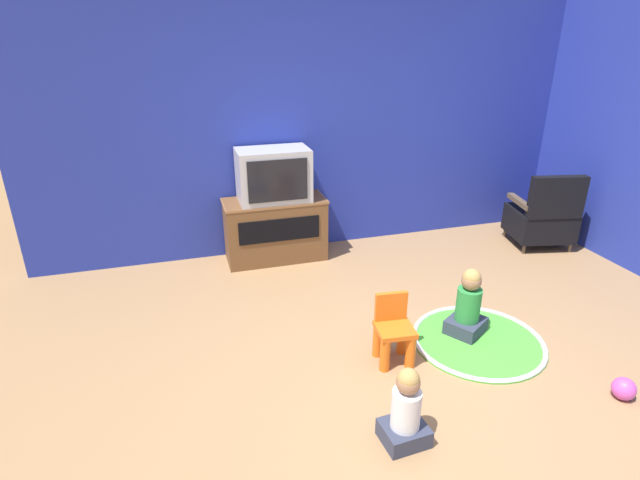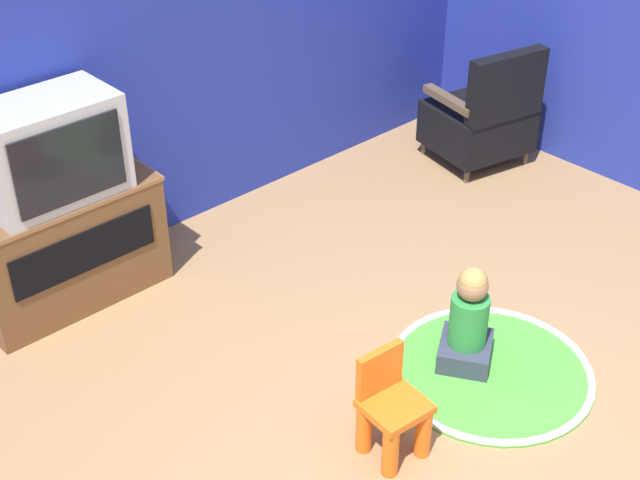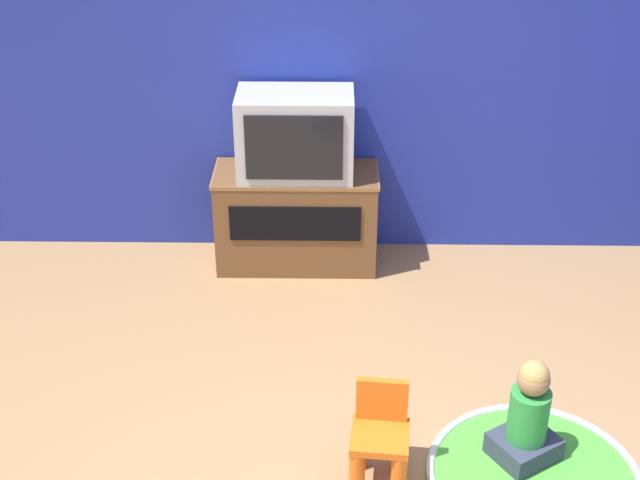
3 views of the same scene
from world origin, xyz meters
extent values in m
cube|color=#23339E|center=(-0.09, 2.59, 1.32)|extent=(5.81, 0.12, 2.64)
cube|color=brown|center=(-0.61, 2.30, 0.32)|extent=(1.00, 0.43, 0.64)
cube|color=#90603A|center=(-0.61, 2.30, 0.63)|extent=(1.02, 0.43, 0.02)
cube|color=black|center=(-0.61, 2.08, 0.40)|extent=(0.80, 0.01, 0.23)
cube|color=#B7B7BC|center=(-0.61, 2.29, 0.90)|extent=(0.70, 0.40, 0.51)
cube|color=black|center=(-0.61, 2.08, 0.90)|extent=(0.57, 0.02, 0.40)
cylinder|color=orange|center=(-0.26, 0.26, 0.14)|extent=(0.07, 0.07, 0.28)
cylinder|color=orange|center=(-0.08, 0.24, 0.14)|extent=(0.07, 0.07, 0.28)
cylinder|color=orange|center=(-0.25, 0.43, 0.14)|extent=(0.07, 0.07, 0.28)
cylinder|color=orange|center=(-0.06, 0.41, 0.14)|extent=(0.07, 0.07, 0.28)
cube|color=orange|center=(-0.16, 0.34, 0.27)|extent=(0.28, 0.27, 0.04)
cube|color=orange|center=(-0.15, 0.44, 0.39)|extent=(0.24, 0.06, 0.22)
cylinder|color=green|center=(0.56, 0.37, 0.01)|extent=(1.01, 1.01, 0.01)
torus|color=silver|center=(0.56, 0.37, 0.01)|extent=(1.00, 1.00, 0.04)
cube|color=#33384C|center=(0.53, 0.50, 0.06)|extent=(0.37, 0.36, 0.12)
cylinder|color=#2D8C3F|center=(0.53, 0.50, 0.26)|extent=(0.19, 0.19, 0.27)
sphere|color=#9E7051|center=(0.53, 0.50, 0.46)|extent=(0.15, 0.15, 0.15)
sphere|color=tan|center=(0.53, 0.50, 0.49)|extent=(0.14, 0.14, 0.14)
camera|label=1|loc=(-1.52, -2.37, 2.23)|focal=28.00mm
camera|label=2|loc=(-2.28, -1.48, 2.92)|focal=50.00mm
camera|label=3|loc=(-0.38, -2.68, 2.99)|focal=50.00mm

